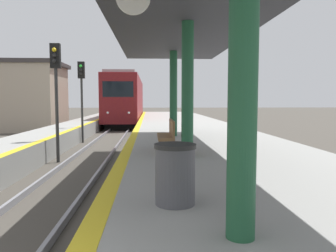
# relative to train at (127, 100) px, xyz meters

# --- Properties ---
(train) EXTENTS (2.83, 17.85, 4.64)m
(train) POSITION_rel_train_xyz_m (0.00, 0.00, 0.00)
(train) COLOR black
(train) RESTS_ON ground
(signal_mid) EXTENTS (0.36, 0.31, 4.42)m
(signal_mid) POSITION_rel_train_xyz_m (-1.13, -20.71, 0.74)
(signal_mid) COLOR #2D2D2D
(signal_mid) RESTS_ON ground
(signal_far) EXTENTS (0.36, 0.31, 4.42)m
(signal_far) POSITION_rel_train_xyz_m (-1.37, -14.98, 0.74)
(signal_far) COLOR #2D2D2D
(signal_far) RESTS_ON ground
(station_canopy) EXTENTS (4.11, 15.18, 3.69)m
(station_canopy) POSITION_rel_train_xyz_m (3.31, -24.67, 1.95)
(station_canopy) COLOR #1E5133
(station_canopy) RESTS_ON platform_right
(trash_bin) EXTENTS (0.60, 0.60, 0.87)m
(trash_bin) POSITION_rel_train_xyz_m (2.69, -28.53, -1.07)
(trash_bin) COLOR #4C4C51
(trash_bin) RESTS_ON platform_right
(bench) EXTENTS (0.44, 1.60, 0.92)m
(bench) POSITION_rel_train_xyz_m (2.84, -23.78, -1.02)
(bench) COLOR brown
(bench) RESTS_ON platform_right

